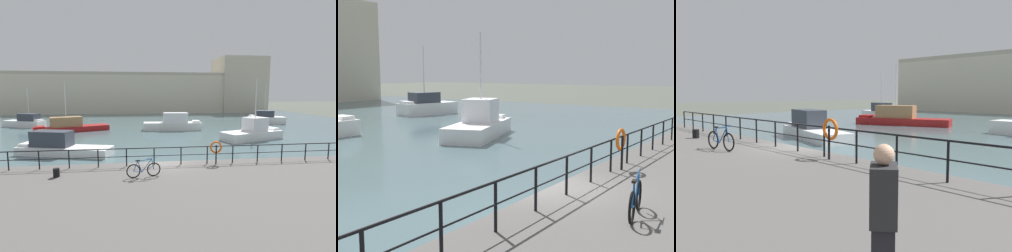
% 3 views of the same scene
% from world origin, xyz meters
% --- Properties ---
extents(ground_plane, '(240.00, 240.00, 0.00)m').
position_xyz_m(ground_plane, '(0.00, 0.00, 0.00)').
color(ground_plane, '#4C5147').
extents(moored_small_launch, '(9.73, 5.83, 6.46)m').
position_xyz_m(moored_small_launch, '(-10.45, 20.08, 0.73)').
color(moored_small_launch, maroon).
rests_on(moored_small_launch, water_basin).
extents(moored_white_yacht, '(8.29, 4.21, 2.02)m').
position_xyz_m(moored_white_yacht, '(-8.04, 6.88, 0.72)').
color(moored_white_yacht, white).
rests_on(moored_white_yacht, water_basin).
extents(moored_cabin_cruiser, '(6.65, 4.22, 5.83)m').
position_xyz_m(moored_cabin_cruiser, '(-18.26, 25.69, 0.81)').
color(moored_cabin_cruiser, white).
rests_on(moored_cabin_cruiser, water_basin).
extents(quay_railing, '(25.85, 0.07, 1.08)m').
position_xyz_m(quay_railing, '(1.06, -0.75, 1.73)').
color(quay_railing, black).
rests_on(quay_railing, quay_promenade).
extents(parked_bicycle, '(1.75, 0.36, 0.98)m').
position_xyz_m(parked_bicycle, '(-1.23, -2.81, 1.38)').
color(parked_bicycle, black).
rests_on(parked_bicycle, quay_promenade).
extents(mooring_bollard, '(0.32, 0.32, 0.44)m').
position_xyz_m(mooring_bollard, '(-5.66, -2.20, 1.21)').
color(mooring_bollard, black).
rests_on(mooring_bollard, quay_promenade).
extents(life_ring_stand, '(0.75, 0.16, 1.40)m').
position_xyz_m(life_ring_stand, '(3.16, -0.89, 1.97)').
color(life_ring_stand, black).
rests_on(life_ring_stand, quay_promenade).
extents(standing_person, '(0.50, 0.52, 1.69)m').
position_xyz_m(standing_person, '(9.68, -5.70, 1.86)').
color(standing_person, black).
rests_on(standing_person, quay_promenade).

